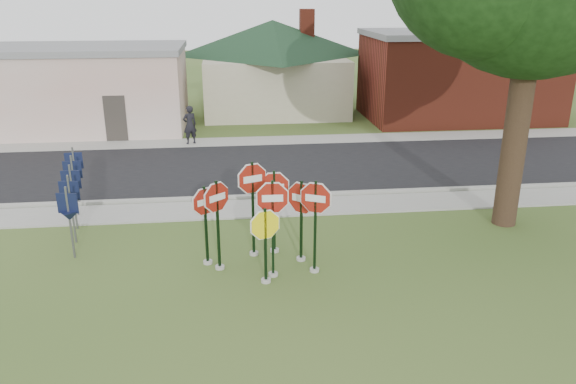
{
  "coord_description": "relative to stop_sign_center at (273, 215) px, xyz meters",
  "views": [
    {
      "loc": [
        -0.83,
        -11.57,
        6.67
      ],
      "look_at": [
        0.68,
        2.0,
        1.81
      ],
      "focal_mm": 35.0,
      "sensor_mm": 36.0,
      "label": 1
    }
  ],
  "objects": [
    {
      "name": "stop_sign_back_left",
      "position": [
        -0.41,
        1.25,
        0.08
      ],
      "size": [
        1.05,
        0.44,
        2.72
      ],
      "color": "#9E9D94",
      "rests_on": "ground"
    },
    {
      "name": "stop_sign_far_left",
      "position": [
        -1.64,
        0.86,
        -0.3
      ],
      "size": [
        0.82,
        0.6,
        2.23
      ],
      "color": "#9E9D94",
      "rests_on": "ground"
    },
    {
      "name": "ground",
      "position": [
        -0.18,
        -0.89,
        -1.64
      ],
      "size": [
        120.0,
        120.0,
        0.0
      ],
      "primitive_type": "plane",
      "color": "#3B5821",
      "rests_on": "ground"
    },
    {
      "name": "pedestrian",
      "position": [
        -2.71,
        13.19,
        -0.69
      ],
      "size": [
        0.76,
        0.65,
        1.77
      ],
      "primitive_type": "imported",
      "rotation": [
        0.0,
        0.0,
        3.56
      ],
      "color": "black",
      "rests_on": "sidewalk_far"
    },
    {
      "name": "stop_sign_right",
      "position": [
        1.06,
        0.12,
        -0.07
      ],
      "size": [
        1.0,
        0.48,
        2.53
      ],
      "color": "#9E9D94",
      "rests_on": "ground"
    },
    {
      "name": "road",
      "position": [
        -0.18,
        9.11,
        -1.62
      ],
      "size": [
        60.0,
        7.0,
        0.04
      ],
      "primitive_type": "cube",
      "color": "black",
      "rests_on": "ground"
    },
    {
      "name": "curb",
      "position": [
        -0.18,
        5.61,
        -1.57
      ],
      "size": [
        60.0,
        0.2,
        0.14
      ],
      "primitive_type": "cube",
      "color": "gray",
      "rests_on": "ground"
    },
    {
      "name": "stop_sign_left",
      "position": [
        -1.33,
        0.54,
        -0.11
      ],
      "size": [
        0.82,
        0.7,
        2.48
      ],
      "color": "#9E9D94",
      "rests_on": "ground"
    },
    {
      "name": "stop_sign_center",
      "position": [
        0.0,
        0.0,
        0.0
      ],
      "size": [
        1.1,
        0.24,
        2.62
      ],
      "color": "#9E9D94",
      "rests_on": "ground"
    },
    {
      "name": "stop_sign_back_right",
      "position": [
        0.16,
        1.38,
        -0.14
      ],
      "size": [
        1.13,
        0.24,
        2.43
      ],
      "color": "#9E9D94",
      "rests_on": "ground"
    },
    {
      "name": "stop_sign_far_right",
      "position": [
        0.81,
        0.79,
        -0.22
      ],
      "size": [
        0.88,
        0.79,
        2.32
      ],
      "color": "#9E9D94",
      "rests_on": "ground"
    },
    {
      "name": "sidewalk_near",
      "position": [
        -0.18,
        4.61,
        -1.61
      ],
      "size": [
        60.0,
        1.6,
        0.06
      ],
      "primitive_type": "cube",
      "color": "gray",
      "rests_on": "ground"
    },
    {
      "name": "building_house",
      "position": [
        1.82,
        21.11,
        2.01
      ],
      "size": [
        11.6,
        11.6,
        6.2
      ],
      "color": "#B6AE91",
      "rests_on": "ground"
    },
    {
      "name": "route_sign_row",
      "position": [
        -5.58,
        3.61,
        -0.41
      ],
      "size": [
        1.43,
        4.63,
        2.0
      ],
      "color": "#59595E",
      "rests_on": "ground"
    },
    {
      "name": "building_brick",
      "position": [
        11.82,
        17.61,
        0.77
      ],
      "size": [
        10.2,
        6.2,
        4.75
      ],
      "color": "maroon",
      "rests_on": "ground"
    },
    {
      "name": "bg_tree_right",
      "position": [
        21.82,
        25.11,
        3.94
      ],
      "size": [
        5.6,
        5.6,
        8.4
      ],
      "color": "black",
      "rests_on": "ground"
    },
    {
      "name": "stop_sign_yellow",
      "position": [
        -0.2,
        -0.3,
        -0.45
      ],
      "size": [
        0.99,
        0.31,
        2.03
      ],
      "color": "#9E9D94",
      "rests_on": "ground"
    },
    {
      "name": "sidewalk_far",
      "position": [
        -0.18,
        13.41,
        -1.61
      ],
      "size": [
        60.0,
        1.6,
        0.06
      ],
      "primitive_type": "cube",
      "color": "gray",
      "rests_on": "ground"
    },
    {
      "name": "building_stucco",
      "position": [
        -9.18,
        17.1,
        0.51
      ],
      "size": [
        12.2,
        6.2,
        4.2
      ],
      "color": "beige",
      "rests_on": "ground"
    }
  ]
}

